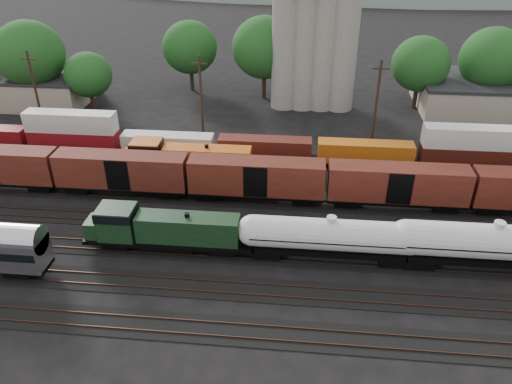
# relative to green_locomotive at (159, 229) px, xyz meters

# --- Properties ---
(ground) EXTENTS (600.00, 600.00, 0.00)m
(ground) POSITION_rel_green_locomotive_xyz_m (11.04, 5.00, -2.48)
(ground) COLOR black
(tracks) EXTENTS (180.00, 33.20, 0.20)m
(tracks) POSITION_rel_green_locomotive_xyz_m (11.04, 5.00, -2.43)
(tracks) COLOR black
(tracks) RESTS_ON ground
(green_locomotive) EXTENTS (16.34, 2.88, 4.33)m
(green_locomotive) POSITION_rel_green_locomotive_xyz_m (0.00, 0.00, 0.00)
(green_locomotive) COLOR black
(green_locomotive) RESTS_ON ground
(tank_car_a) EXTENTS (17.47, 3.13, 4.58)m
(tank_car_a) POSITION_rel_green_locomotive_xyz_m (16.28, 0.00, 0.24)
(tank_car_a) COLOR silver
(tank_car_a) RESTS_ON ground
(tank_car_b) EXTENTS (18.92, 3.39, 4.96)m
(tank_car_b) POSITION_rel_green_locomotive_xyz_m (30.97, 0.00, 0.45)
(tank_car_b) COLOR silver
(tank_car_b) RESTS_ON ground
(orange_locomotive) EXTENTS (17.64, 2.94, 4.41)m
(orange_locomotive) POSITION_rel_green_locomotive_xyz_m (-1.04, 15.00, 0.04)
(orange_locomotive) COLOR black
(orange_locomotive) RESTS_ON ground
(boxcar_string) EXTENTS (138.20, 2.90, 4.20)m
(boxcar_string) POSITION_rel_green_locomotive_xyz_m (8.43, 10.00, 0.64)
(boxcar_string) COLOR black
(boxcar_string) RESTS_ON ground
(container_wall) EXTENTS (160.00, 2.60, 5.80)m
(container_wall) POSITION_rel_green_locomotive_xyz_m (1.33, 20.00, 0.04)
(container_wall) COLOR black
(container_wall) RESTS_ON ground
(grain_silo) EXTENTS (13.40, 5.00, 29.00)m
(grain_silo) POSITION_rel_green_locomotive_xyz_m (14.32, 41.00, 8.78)
(grain_silo) COLOR gray
(grain_silo) RESTS_ON ground
(industrial_sheds) EXTENTS (119.38, 17.26, 5.10)m
(industrial_sheds) POSITION_rel_green_locomotive_xyz_m (17.67, 40.25, 0.08)
(industrial_sheds) COLOR #9E937F
(industrial_sheds) RESTS_ON ground
(tree_band) EXTENTS (162.73, 21.16, 13.97)m
(tree_band) POSITION_rel_green_locomotive_xyz_m (6.94, 41.60, 5.43)
(tree_band) COLOR black
(tree_band) RESTS_ON ground
(utility_poles) EXTENTS (122.20, 0.36, 12.00)m
(utility_poles) POSITION_rel_green_locomotive_xyz_m (11.04, 27.00, 3.73)
(utility_poles) COLOR black
(utility_poles) RESTS_ON ground
(distant_hills) EXTENTS (860.00, 286.00, 130.00)m
(distant_hills) POSITION_rel_green_locomotive_xyz_m (34.96, 265.00, -23.04)
(distant_hills) COLOR #59665B
(distant_hills) RESTS_ON ground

